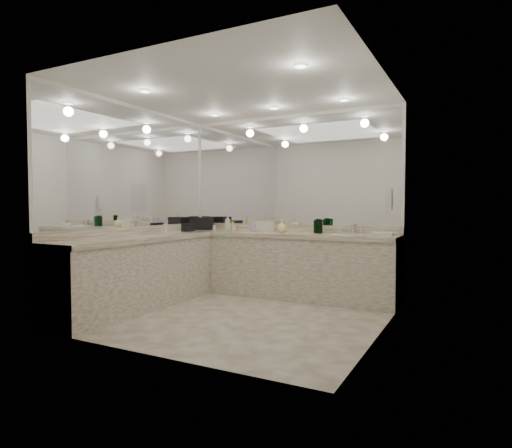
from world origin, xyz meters
The scene contains 33 objects.
floor centered at (0.00, 0.00, 0.00)m, with size 3.20×3.20×0.00m, color beige.
ceiling centered at (0.00, 0.00, 2.60)m, with size 3.20×3.20×0.00m, color white.
wall_back centered at (0.00, 1.50, 1.30)m, with size 3.20×0.02×2.60m, color silver.
wall_left centered at (-1.60, 0.00, 1.30)m, with size 0.02×3.00×2.60m, color silver.
wall_right centered at (1.60, 0.00, 1.30)m, with size 0.02×3.00×2.60m, color silver.
vanity_back_base centered at (0.00, 1.20, 0.42)m, with size 3.20×0.60×0.84m, color silver.
vanity_back_top centered at (0.00, 1.19, 0.87)m, with size 3.20×0.64×0.06m, color beige.
vanity_left_base centered at (-1.30, -0.30, 0.42)m, with size 0.60×2.40×0.84m, color silver.
vanity_left_top centered at (-1.29, -0.30, 0.87)m, with size 0.64×2.42×0.06m, color beige.
backsplash_back centered at (0.00, 1.48, 0.95)m, with size 3.20×0.04×0.10m, color beige.
backsplash_left centered at (-1.58, 0.00, 0.95)m, with size 0.04×3.00×0.10m, color beige.
mirror_back centered at (0.00, 1.49, 1.77)m, with size 3.12×0.01×1.55m, color white.
mirror_left centered at (-1.59, 0.00, 1.77)m, with size 0.01×2.92×1.55m, color white.
sink centered at (0.95, 1.20, 0.90)m, with size 0.44×0.44×0.03m, color white.
faucet centered at (0.95, 1.41, 0.97)m, with size 0.24×0.16×0.14m, color silver.
wall_phone centered at (1.56, 0.70, 1.35)m, with size 0.06×0.10×0.24m, color white.
door centered at (1.59, -0.50, 1.05)m, with size 0.02×0.82×2.10m, color white.
black_toiletry_bag centered at (-1.37, 1.21, 0.99)m, with size 0.32×0.20×0.18m, color black.
black_bag_spill centered at (-1.30, 0.77, 0.96)m, with size 0.09×0.21×0.11m, color black.
cream_cosmetic_case centered at (-0.31, 1.24, 0.98)m, with size 0.27×0.16×0.15m, color silver.
hand_towel centered at (1.39, 1.22, 0.92)m, with size 0.24×0.16×0.04m, color white.
lotion_left centered at (-1.30, 0.25, 0.96)m, with size 0.05×0.05×0.12m, color white.
soap_bottle_a centered at (-0.87, 1.17, 1.02)m, with size 0.09×0.09×0.24m, color beige.
soap_bottle_b centered at (-0.45, 1.17, 0.99)m, with size 0.08×0.08×0.18m, color #B8B3CC.
soap_bottle_c centered at (-0.01, 1.25, 0.99)m, with size 0.14×0.14×0.18m, color #FDF28B.
green_bottle_0 centered at (0.54, 1.26, 0.99)m, with size 0.07×0.07×0.19m, color #0A451C.
green_bottle_1 centered at (0.48, 1.29, 0.99)m, with size 0.07×0.07×0.18m, color #0A451C.
green_bottle_2 centered at (0.50, 1.29, 1.00)m, with size 0.07×0.07×0.20m, color #0A451C.
amenity_bottle_0 centered at (-0.80, 1.22, 0.94)m, with size 0.05×0.05×0.09m, color silver.
amenity_bottle_1 centered at (-0.74, 1.26, 0.93)m, with size 0.04×0.04×0.06m, color #E57F66.
amenity_bottle_2 centered at (-0.83, 1.26, 0.97)m, with size 0.04×0.04×0.14m, color #F2D84C.
amenity_bottle_3 centered at (-0.32, 1.19, 0.95)m, with size 0.04×0.04×0.11m, color white.
amenity_bottle_4 centered at (-1.18, 1.27, 0.94)m, with size 0.05×0.05×0.07m, color white.
Camera 1 is at (2.45, -4.28, 1.28)m, focal length 30.00 mm.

